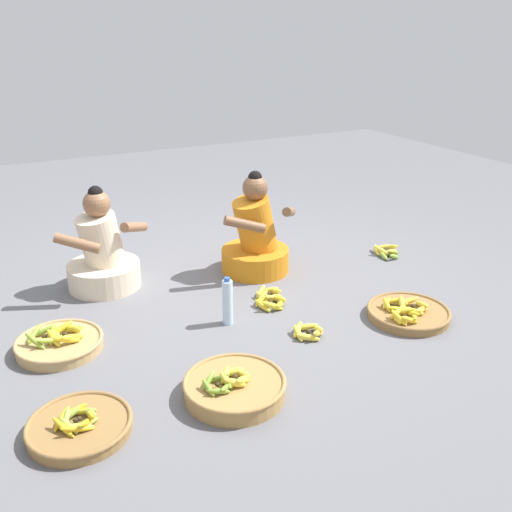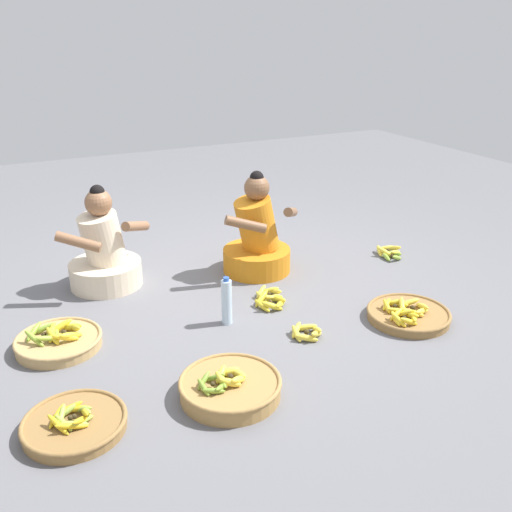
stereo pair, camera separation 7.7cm
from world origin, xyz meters
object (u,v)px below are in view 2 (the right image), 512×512
(banana_basket_near_bicycle, at_px, (230,387))
(loose_bananas_front_right, at_px, (270,299))
(vendor_woman_front, at_px, (257,240))
(loose_bananas_back_right, at_px, (306,332))
(banana_basket_front_left, at_px, (74,423))
(banana_basket_back_left, at_px, (408,314))
(banana_basket_mid_right, at_px, (59,341))
(vendor_woman_behind, at_px, (104,255))
(loose_bananas_front_center, at_px, (389,252))
(water_bottle, at_px, (227,302))

(banana_basket_near_bicycle, distance_m, loose_bananas_front_right, 1.09)
(vendor_woman_front, distance_m, loose_bananas_back_right, 1.08)
(vendor_woman_front, relative_size, banana_basket_front_left, 1.59)
(banana_basket_front_left, height_order, loose_bananas_back_right, banana_basket_front_left)
(banana_basket_back_left, bearing_deg, banana_basket_mid_right, 162.74)
(vendor_woman_behind, height_order, loose_bananas_back_right, vendor_woman_behind)
(banana_basket_front_left, distance_m, loose_bananas_front_right, 1.64)
(loose_bananas_front_center, bearing_deg, banana_basket_near_bicycle, -149.09)
(loose_bananas_front_right, bearing_deg, banana_basket_back_left, -41.47)
(banana_basket_front_left, bearing_deg, banana_basket_near_bicycle, -5.93)
(banana_basket_back_left, height_order, banana_basket_mid_right, banana_basket_mid_right)
(vendor_woman_behind, bearing_deg, vendor_woman_front, -12.83)
(banana_basket_front_left, bearing_deg, loose_bananas_back_right, 10.50)
(banana_basket_mid_right, height_order, water_bottle, water_bottle)
(banana_basket_front_left, xyz_separation_m, loose_bananas_front_right, (1.45, 0.77, -0.01))
(loose_bananas_front_center, relative_size, loose_bananas_back_right, 1.32)
(loose_bananas_front_right, relative_size, water_bottle, 1.07)
(vendor_woman_front, xyz_separation_m, banana_basket_near_bicycle, (-0.85, -1.39, -0.20))
(vendor_woman_front, bearing_deg, vendor_woman_behind, 167.17)
(banana_basket_near_bicycle, relative_size, loose_bananas_back_right, 2.38)
(vendor_woman_front, xyz_separation_m, vendor_woman_behind, (-1.11, 0.25, -0.01))
(vendor_woman_behind, bearing_deg, loose_bananas_back_right, -54.33)
(banana_basket_mid_right, bearing_deg, banana_basket_back_left, -17.26)
(loose_bananas_front_right, distance_m, loose_bananas_back_right, 0.50)
(banana_basket_mid_right, bearing_deg, vendor_woman_behind, 58.74)
(loose_bananas_front_right, bearing_deg, loose_bananas_back_right, -91.36)
(loose_bananas_front_center, distance_m, loose_bananas_front_right, 1.33)
(vendor_woman_behind, xyz_separation_m, banana_basket_near_bicycle, (0.26, -1.64, -0.18))
(banana_basket_mid_right, bearing_deg, vendor_woman_front, 17.72)
(loose_bananas_front_right, bearing_deg, banana_basket_mid_right, 178.44)
(vendor_woman_behind, xyz_separation_m, banana_basket_front_left, (-0.51, -1.56, -0.20))
(banana_basket_front_left, height_order, banana_basket_mid_right, banana_basket_mid_right)
(banana_basket_near_bicycle, distance_m, water_bottle, 0.79)
(banana_basket_mid_right, relative_size, loose_bananas_back_right, 2.26)
(water_bottle, bearing_deg, banana_basket_mid_right, 170.67)
(vendor_woman_front, xyz_separation_m, banana_basket_mid_right, (-1.57, -0.50, -0.21))
(banana_basket_near_bicycle, bearing_deg, loose_bananas_front_right, 51.36)
(loose_bananas_front_right, bearing_deg, vendor_woman_behind, 139.96)
(vendor_woman_front, height_order, water_bottle, vendor_woman_front)
(loose_bananas_front_center, bearing_deg, banana_basket_mid_right, -173.84)
(vendor_woman_front, bearing_deg, banana_basket_near_bicycle, -121.39)
(vendor_woman_behind, height_order, water_bottle, vendor_woman_behind)
(banana_basket_back_left, relative_size, loose_bananas_front_right, 1.58)
(banana_basket_near_bicycle, bearing_deg, banana_basket_front_left, 174.07)
(loose_bananas_front_center, height_order, water_bottle, water_bottle)
(banana_basket_mid_right, relative_size, water_bottle, 1.58)
(vendor_woman_behind, xyz_separation_m, loose_bananas_back_right, (0.93, -1.30, -0.21))
(banana_basket_mid_right, xyz_separation_m, water_bottle, (1.02, -0.17, 0.11))
(banana_basket_mid_right, xyz_separation_m, loose_bananas_back_right, (1.39, -0.54, -0.02))
(loose_bananas_front_center, bearing_deg, loose_bananas_back_right, -147.39)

